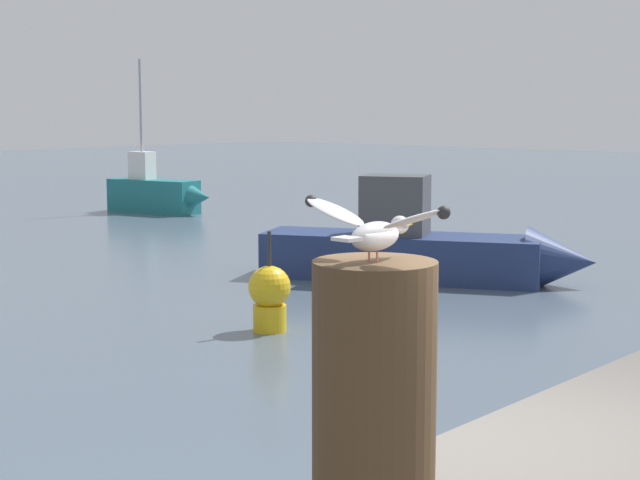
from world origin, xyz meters
name	(u,v)px	position (x,y,z in m)	size (l,w,h in m)	color
mooring_post	(374,412)	(-1.17, -0.58, 1.87)	(0.43, 0.43, 1.05)	#4C3823
seagull	(376,227)	(-1.16, -0.58, 2.51)	(0.39, 0.62, 0.21)	#C67160
boat_navy	(432,251)	(9.93, 7.03, 0.51)	(3.47, 5.57, 1.92)	navy
boat_teal	(159,193)	(13.85, 19.09, 0.56)	(1.46, 3.38, 4.27)	#1E7075
channel_buoy	(270,295)	(5.33, 6.36, 0.48)	(0.56, 0.56, 1.33)	yellow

